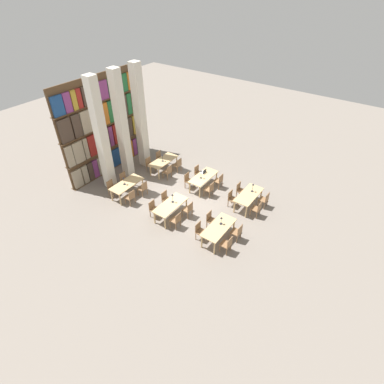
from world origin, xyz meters
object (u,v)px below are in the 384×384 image
Objects in this scene: chair_11 at (166,199)px; chair_17 at (112,188)px; chair_3 at (211,220)px; reading_table_5 at (164,162)px; pillar_left at (101,137)px; desk_lamp_4 at (124,180)px; chair_7 at (240,190)px; chair_20 at (168,172)px; pillar_center at (122,127)px; reading_table_3 at (203,178)px; chair_12 at (210,189)px; chair_0 at (227,244)px; desk_lamp_3 at (201,173)px; chair_16 at (130,197)px; chair_22 at (178,165)px; chair_4 at (257,209)px; chair_10 at (188,209)px; pillar_right at (140,118)px; chair_6 at (265,199)px; chair_19 at (125,179)px; chair_2 at (237,232)px; reading_table_4 at (127,185)px; chair_14 at (219,181)px; desk_lamp_5 at (162,157)px; chair_8 at (176,220)px; chair_1 at (200,231)px; reading_table_2 at (171,206)px; chair_21 at (150,164)px; chair_15 at (198,172)px; chair_18 at (143,188)px; chair_13 at (188,180)px; reading_table_0 at (219,228)px; desk_lamp_2 at (173,197)px; desk_lamp_0 at (221,219)px; desk_lamp_1 at (253,186)px; reading_table_1 at (249,196)px; chair_5 at (232,198)px; laptop at (203,172)px; chair_23 at (160,158)px; chair_9 at (154,209)px.

chair_11 is 3.09m from chair_17.
chair_3 reaches higher than reading_table_5.
pillar_left reaches higher than desk_lamp_4.
chair_7 is 1.00× the size of chair_20.
chair_11 is at bearing -105.02° from pillar_center.
reading_table_3 is at bearing 133.00° from chair_17.
chair_12 reaches higher than reading_table_3.
chair_0 is 4.64m from desk_lamp_3.
chair_16 is (-3.77, 4.24, 0.00)m from chair_7.
chair_22 is (0.06, 4.18, 0.00)m from chair_7.
chair_4 and chair_10 have the same top height.
pillar_right is 6.93× the size of chair_6.
chair_6 is (3.25, -7.72, -2.53)m from pillar_left.
reading_table_3 is 2.10× the size of chair_19.
chair_2 reaches higher than reading_table_4.
desk_lamp_4 is at bearing 134.16° from chair_14.
chair_19 is (0.92, 0.00, 0.00)m from chair_17.
chair_8 is at bearing -132.70° from desk_lamp_5.
reading_table_2 is at bearing -101.28° from chair_1.
chair_21 is at bearing 55.66° from chair_8.
chair_15 is 1.00× the size of chair_18.
chair_13 is at bearing 64.44° from chair_2.
reading_table_0 is at bearing 45.28° from chair_15.
chair_22 is (0.49, 2.14, -0.19)m from reading_table_3.
reading_table_4 is at bearing 178.69° from reading_table_5.
reading_table_3 is at bearing 54.88° from chair_2.
desk_lamp_2 reaches higher than chair_4.
desk_lamp_0 reaches higher than chair_15.
desk_lamp_1 is (3.59, -0.71, 0.60)m from chair_1.
chair_7 is 5.11m from chair_18.
desk_lamp_4 is (-0.37, 5.62, 0.03)m from desk_lamp_0.
reading_table_1 is 5.53m from desk_lamp_5.
chair_5 is at bearing 109.41° from chair_19.
chair_18 is at bearing -65.00° from chair_5.
desk_lamp_3 is (-0.52, 2.76, 0.02)m from desk_lamp_1.
chair_2 is 6.39m from desk_lamp_4.
chair_14 is at bearing 90.00° from chair_15.
reading_table_3 is at bearing 0.39° from desk_lamp_2.
laptop is at bearing 19.13° from chair_10.
desk_lamp_5 is at bearing 47.27° from desk_lamp_2.
desk_lamp_1 is at bearing -81.39° from chair_20.
desk_lamp_1 is 4.04m from desk_lamp_2.
pillar_left reaches higher than chair_10.
desk_lamp_5 is at bearing 87.26° from desk_lamp_3.
pillar_left is 6.93× the size of chair_23.
pillar_right is 5.57m from chair_9.
desk_lamp_1 reaches higher than laptop.
chair_21 is (2.45, 0.62, -0.19)m from reading_table_4.
desk_lamp_1 is at bearing 100.55° from chair_6.
pillar_left reaches higher than chair_19.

